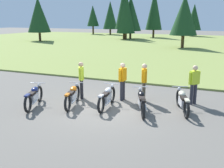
# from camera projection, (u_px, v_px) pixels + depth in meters

# --- Properties ---
(ground_plane) EXTENTS (140.00, 140.00, 0.00)m
(ground_plane) POSITION_uv_depth(u_px,v_px,m) (106.00, 109.00, 10.67)
(ground_plane) COLOR #605B54
(grass_moorland) EXTENTS (80.00, 44.00, 0.10)m
(grass_moorland) POSITION_uv_depth(u_px,v_px,m) (188.00, 46.00, 34.44)
(grass_moorland) COLOR olive
(grass_moorland) RESTS_ON ground
(forest_treeline) EXTENTS (46.83, 25.57, 8.72)m
(forest_treeline) POSITION_uv_depth(u_px,v_px,m) (175.00, 13.00, 42.28)
(forest_treeline) COLOR #47331E
(forest_treeline) RESTS_ON ground
(motorcycle_navy) EXTENTS (0.89, 2.01, 0.88)m
(motorcycle_navy) POSITION_uv_depth(u_px,v_px,m) (34.00, 96.00, 10.88)
(motorcycle_navy) COLOR black
(motorcycle_navy) RESTS_ON ground
(motorcycle_orange) EXTENTS (0.77, 2.06, 0.88)m
(motorcycle_orange) POSITION_uv_depth(u_px,v_px,m) (73.00, 96.00, 10.98)
(motorcycle_orange) COLOR black
(motorcycle_orange) RESTS_ON ground
(motorcycle_silver) EXTENTS (0.62, 2.10, 0.88)m
(motorcycle_silver) POSITION_uv_depth(u_px,v_px,m) (107.00, 97.00, 10.78)
(motorcycle_silver) COLOR black
(motorcycle_silver) RESTS_ON ground
(motorcycle_black) EXTENTS (0.94, 1.99, 0.88)m
(motorcycle_black) POSITION_uv_depth(u_px,v_px,m) (141.00, 101.00, 10.24)
(motorcycle_black) COLOR black
(motorcycle_black) RESTS_ON ground
(motorcycle_cream) EXTENTS (0.90, 2.01, 0.88)m
(motorcycle_cream) POSITION_uv_depth(u_px,v_px,m) (182.00, 101.00, 10.29)
(motorcycle_cream) COLOR black
(motorcycle_cream) RESTS_ON ground
(rider_checking_bike) EXTENTS (0.26, 0.55, 1.67)m
(rider_checking_bike) POSITION_uv_depth(u_px,v_px,m) (123.00, 79.00, 11.65)
(rider_checking_bike) COLOR #2D2D38
(rider_checking_bike) RESTS_ON ground
(rider_in_hivis_vest) EXTENTS (0.32, 0.53, 1.67)m
(rider_in_hivis_vest) POSITION_uv_depth(u_px,v_px,m) (144.00, 80.00, 11.46)
(rider_in_hivis_vest) COLOR #4C4233
(rider_in_hivis_vest) RESTS_ON ground
(rider_near_row_end) EXTENTS (0.43, 0.41, 1.67)m
(rider_near_row_end) POSITION_uv_depth(u_px,v_px,m) (194.00, 82.00, 11.06)
(rider_near_row_end) COLOR #2D2D38
(rider_near_row_end) RESTS_ON ground
(rider_with_back_turned) EXTENTS (0.37, 0.48, 1.67)m
(rider_with_back_turned) POSITION_uv_depth(u_px,v_px,m) (81.00, 78.00, 11.87)
(rider_with_back_turned) COLOR black
(rider_with_back_turned) RESTS_ON ground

